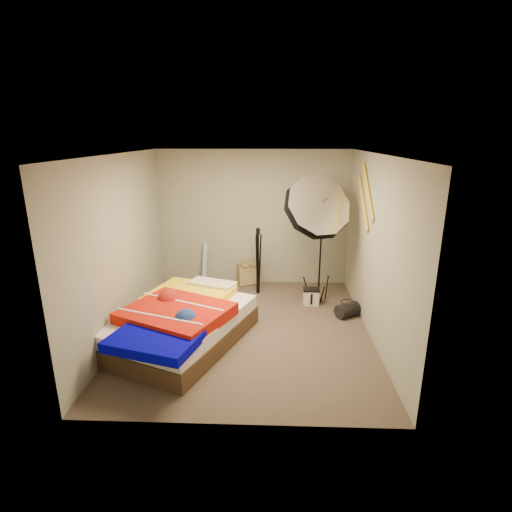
{
  "coord_description": "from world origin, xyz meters",
  "views": [
    {
      "loc": [
        0.33,
        -5.27,
        2.74
      ],
      "look_at": [
        0.1,
        0.6,
        0.95
      ],
      "focal_mm": 28.0,
      "sensor_mm": 36.0,
      "label": 1
    }
  ],
  "objects_px": {
    "wrapping_roll": "(205,264)",
    "camera_case": "(311,297)",
    "photo_umbrella": "(316,209)",
    "camera_tripod": "(258,256)",
    "duffel_bag": "(347,310)",
    "tote_bag": "(249,273)",
    "bed": "(181,323)"
  },
  "relations": [
    {
      "from": "tote_bag",
      "to": "wrapping_roll",
      "type": "bearing_deg",
      "value": 157.69
    },
    {
      "from": "bed",
      "to": "camera_case",
      "type": "bearing_deg",
      "value": 35.82
    },
    {
      "from": "bed",
      "to": "photo_umbrella",
      "type": "relative_size",
      "value": 1.1
    },
    {
      "from": "camera_tripod",
      "to": "bed",
      "type": "bearing_deg",
      "value": -118.33
    },
    {
      "from": "wrapping_roll",
      "to": "camera_tripod",
      "type": "distance_m",
      "value": 1.18
    },
    {
      "from": "photo_umbrella",
      "to": "camera_tripod",
      "type": "relative_size",
      "value": 1.88
    },
    {
      "from": "camera_case",
      "to": "photo_umbrella",
      "type": "relative_size",
      "value": 0.11
    },
    {
      "from": "photo_umbrella",
      "to": "camera_tripod",
      "type": "xyz_separation_m",
      "value": [
        -0.92,
        0.46,
        -0.94
      ]
    },
    {
      "from": "wrapping_roll",
      "to": "camera_case",
      "type": "bearing_deg",
      "value": -25.71
    },
    {
      "from": "tote_bag",
      "to": "camera_tripod",
      "type": "height_order",
      "value": "camera_tripod"
    },
    {
      "from": "tote_bag",
      "to": "duffel_bag",
      "type": "xyz_separation_m",
      "value": [
        1.62,
        -1.37,
        -0.1
      ]
    },
    {
      "from": "wrapping_roll",
      "to": "duffel_bag",
      "type": "xyz_separation_m",
      "value": [
        2.47,
        -1.39,
        -0.28
      ]
    },
    {
      "from": "camera_case",
      "to": "camera_tripod",
      "type": "bearing_deg",
      "value": 155.07
    },
    {
      "from": "photo_umbrella",
      "to": "camera_tripod",
      "type": "bearing_deg",
      "value": 153.28
    },
    {
      "from": "bed",
      "to": "photo_umbrella",
      "type": "xyz_separation_m",
      "value": [
        1.91,
        1.37,
        1.33
      ]
    },
    {
      "from": "tote_bag",
      "to": "duffel_bag",
      "type": "bearing_deg",
      "value": -61.68
    },
    {
      "from": "tote_bag",
      "to": "bed",
      "type": "xyz_separation_m",
      "value": [
        -0.81,
        -2.29,
        0.09
      ]
    },
    {
      "from": "wrapping_roll",
      "to": "duffel_bag",
      "type": "height_order",
      "value": "wrapping_roll"
    },
    {
      "from": "duffel_bag",
      "to": "camera_case",
      "type": "bearing_deg",
      "value": 106.64
    },
    {
      "from": "duffel_bag",
      "to": "photo_umbrella",
      "type": "xyz_separation_m",
      "value": [
        -0.51,
        0.45,
        1.51
      ]
    },
    {
      "from": "tote_bag",
      "to": "bed",
      "type": "relative_size",
      "value": 0.17
    },
    {
      "from": "wrapping_roll",
      "to": "camera_case",
      "type": "height_order",
      "value": "wrapping_roll"
    },
    {
      "from": "photo_umbrella",
      "to": "camera_case",
      "type": "bearing_deg",
      "value": 177.38
    },
    {
      "from": "camera_tripod",
      "to": "photo_umbrella",
      "type": "bearing_deg",
      "value": -26.72
    },
    {
      "from": "tote_bag",
      "to": "photo_umbrella",
      "type": "xyz_separation_m",
      "value": [
        1.1,
        -0.92,
        1.42
      ]
    },
    {
      "from": "bed",
      "to": "camera_tripod",
      "type": "bearing_deg",
      "value": 61.67
    },
    {
      "from": "duffel_bag",
      "to": "camera_tripod",
      "type": "bearing_deg",
      "value": 114.95
    },
    {
      "from": "tote_bag",
      "to": "photo_umbrella",
      "type": "height_order",
      "value": "photo_umbrella"
    },
    {
      "from": "camera_case",
      "to": "duffel_bag",
      "type": "xyz_separation_m",
      "value": [
        0.52,
        -0.45,
        -0.02
      ]
    },
    {
      "from": "wrapping_roll",
      "to": "camera_case",
      "type": "xyz_separation_m",
      "value": [
        1.94,
        -0.94,
        -0.26
      ]
    },
    {
      "from": "wrapping_roll",
      "to": "photo_umbrella",
      "type": "relative_size",
      "value": 0.35
    },
    {
      "from": "tote_bag",
      "to": "camera_case",
      "type": "xyz_separation_m",
      "value": [
        1.09,
        -0.92,
        -0.08
      ]
    }
  ]
}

